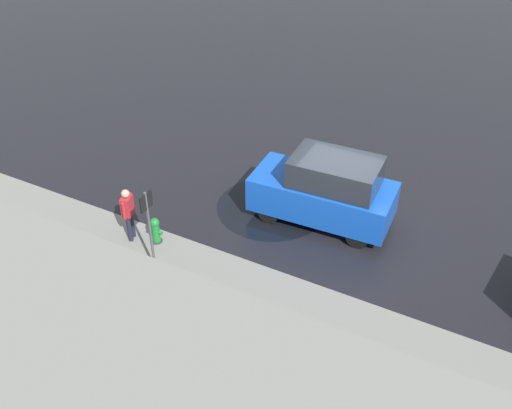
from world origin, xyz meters
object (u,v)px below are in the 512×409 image
object	(u,v)px
fire_hydrant	(156,231)
pedestrian	(128,211)
sign_post	(149,221)
moving_hatchback	(326,190)

from	to	relation	value
fire_hydrant	pedestrian	world-z (taller)	pedestrian
pedestrian	sign_post	world-z (taller)	sign_post
pedestrian	sign_post	xyz separation A→B (m)	(-1.28, 0.72, 0.62)
moving_hatchback	sign_post	bearing A→B (deg)	52.81
pedestrian	sign_post	size ratio (longest dim) A/B	0.68
moving_hatchback	pedestrian	bearing A→B (deg)	37.01
sign_post	pedestrian	bearing A→B (deg)	-29.35
moving_hatchback	fire_hydrant	world-z (taller)	moving_hatchback
fire_hydrant	sign_post	size ratio (longest dim) A/B	0.33
moving_hatchback	pedestrian	world-z (taller)	moving_hatchback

